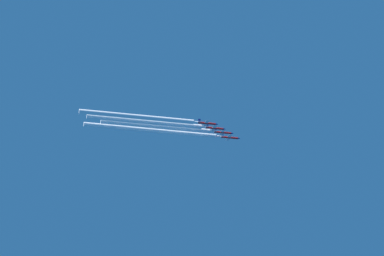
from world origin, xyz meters
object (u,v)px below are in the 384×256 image
at_px(jet_second_echelon, 223,133).
at_px(jet_lead, 230,138).
at_px(jet_fourth_echelon, 208,123).
at_px(jet_third_echelon, 215,128).

bearing_deg(jet_second_echelon, jet_lead, 141.24).
relative_size(jet_lead, jet_second_echelon, 1.00).
xyz_separation_m(jet_second_echelon, jet_fourth_echelon, (14.65, -13.19, -2.10)).
distance_m(jet_lead, jet_second_echelon, 10.03).
distance_m(jet_third_echelon, jet_fourth_echelon, 9.45).
xyz_separation_m(jet_lead, jet_second_echelon, (7.79, -6.26, -0.80)).
xyz_separation_m(jet_lead, jet_third_echelon, (15.47, -13.12, -2.18)).
height_order(jet_third_echelon, jet_fourth_echelon, jet_third_echelon).
bearing_deg(jet_fourth_echelon, jet_second_echelon, 138.00).
bearing_deg(jet_fourth_echelon, jet_third_echelon, 137.76).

